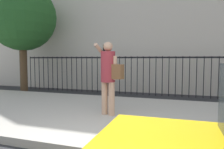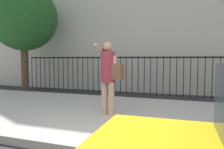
{
  "view_description": "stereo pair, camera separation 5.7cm",
  "coord_description": "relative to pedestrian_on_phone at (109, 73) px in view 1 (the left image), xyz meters",
  "views": [
    {
      "loc": [
        1.17,
        -2.82,
        1.48
      ],
      "look_at": [
        -0.52,
        2.25,
        1.1
      ],
      "focal_mm": 34.23,
      "sensor_mm": 36.0,
      "label": 1
    },
    {
      "loc": [
        1.22,
        -2.8,
        1.48
      ],
      "look_at": [
        -0.52,
        2.25,
        1.1
      ],
      "focal_mm": 34.23,
      "sensor_mm": 36.0,
      "label": 2
    }
  ],
  "objects": [
    {
      "name": "pedestrian_on_phone",
      "position": [
        0.0,
        0.0,
        0.0
      ],
      "size": [
        0.71,
        0.51,
        1.74
      ],
      "color": "tan",
      "rests_on": "sidewalk"
    },
    {
      "name": "iron_fence",
      "position": [
        0.5,
        3.96,
        -0.14
      ],
      "size": [
        12.03,
        0.04,
        1.6
      ],
      "color": "black",
      "rests_on": "ground"
    },
    {
      "name": "sidewalk",
      "position": [
        0.5,
        0.26,
        -1.09
      ],
      "size": [
        28.0,
        4.4,
        0.15
      ],
      "primitive_type": "cube",
      "color": "#B2ADA3",
      "rests_on": "ground"
    },
    {
      "name": "street_tree_near",
      "position": [
        -4.98,
        2.88,
        2.11
      ],
      "size": [
        2.9,
        2.9,
        4.75
      ],
      "color": "#4C3823",
      "rests_on": "ground"
    }
  ]
}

